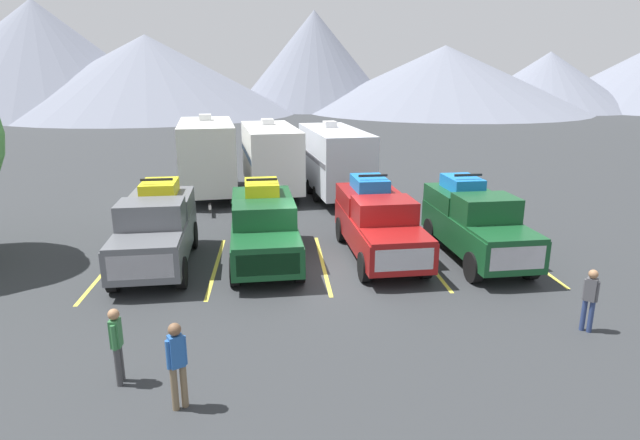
{
  "coord_description": "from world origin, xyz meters",
  "views": [
    {
      "loc": [
        -1.47,
        -15.45,
        6.11
      ],
      "look_at": [
        0.0,
        1.84,
        1.2
      ],
      "focal_mm": 29.61,
      "sensor_mm": 36.0,
      "label": 1
    }
  ],
  "objects_px": {
    "pickup_truck_b": "(264,225)",
    "person_c": "(177,360)",
    "pickup_truck_d": "(475,221)",
    "camper_trailer_a": "(207,154)",
    "person_b": "(590,296)",
    "pickup_truck_a": "(156,228)",
    "person_a": "(117,341)",
    "camper_trailer_b": "(270,156)",
    "camper_trailer_c": "(334,158)",
    "pickup_truck_c": "(378,221)"
  },
  "relations": [
    {
      "from": "pickup_truck_b",
      "to": "person_c",
      "type": "xyz_separation_m",
      "value": [
        -1.45,
        -8.06,
        -0.18
      ]
    },
    {
      "from": "pickup_truck_d",
      "to": "camper_trailer_a",
      "type": "xyz_separation_m",
      "value": [
        -9.99,
        10.14,
        0.84
      ]
    },
    {
      "from": "pickup_truck_d",
      "to": "person_b",
      "type": "distance_m",
      "value": 5.47
    },
    {
      "from": "pickup_truck_a",
      "to": "pickup_truck_b",
      "type": "xyz_separation_m",
      "value": [
        3.43,
        0.23,
        -0.07
      ]
    },
    {
      "from": "person_a",
      "to": "person_c",
      "type": "height_order",
      "value": "person_c"
    },
    {
      "from": "camper_trailer_b",
      "to": "person_a",
      "type": "relative_size",
      "value": 4.78
    },
    {
      "from": "pickup_truck_d",
      "to": "camper_trailer_c",
      "type": "bearing_deg",
      "value": 111.6
    },
    {
      "from": "pickup_truck_c",
      "to": "pickup_truck_b",
      "type": "bearing_deg",
      "value": -178.83
    },
    {
      "from": "pickup_truck_c",
      "to": "person_a",
      "type": "height_order",
      "value": "pickup_truck_c"
    },
    {
      "from": "camper_trailer_a",
      "to": "person_c",
      "type": "height_order",
      "value": "camper_trailer_a"
    },
    {
      "from": "camper_trailer_b",
      "to": "camper_trailer_c",
      "type": "xyz_separation_m",
      "value": [
        3.16,
        -0.91,
        -0.03
      ]
    },
    {
      "from": "pickup_truck_d",
      "to": "camper_trailer_b",
      "type": "relative_size",
      "value": 0.71
    },
    {
      "from": "pickup_truck_b",
      "to": "person_c",
      "type": "bearing_deg",
      "value": -100.19
    },
    {
      "from": "person_c",
      "to": "pickup_truck_c",
      "type": "bearing_deg",
      "value": 57.0
    },
    {
      "from": "pickup_truck_b",
      "to": "person_b",
      "type": "distance_m",
      "value": 9.78
    },
    {
      "from": "person_b",
      "to": "person_c",
      "type": "height_order",
      "value": "person_c"
    },
    {
      "from": "person_b",
      "to": "camper_trailer_a",
      "type": "bearing_deg",
      "value": 124.88
    },
    {
      "from": "person_a",
      "to": "camper_trailer_c",
      "type": "bearing_deg",
      "value": 69.06
    },
    {
      "from": "camper_trailer_c",
      "to": "person_a",
      "type": "height_order",
      "value": "camper_trailer_c"
    },
    {
      "from": "camper_trailer_b",
      "to": "camper_trailer_a",
      "type": "bearing_deg",
      "value": -178.22
    },
    {
      "from": "pickup_truck_b",
      "to": "pickup_truck_d",
      "type": "distance_m",
      "value": 7.05
    },
    {
      "from": "pickup_truck_a",
      "to": "person_b",
      "type": "relative_size",
      "value": 3.48
    },
    {
      "from": "pickup_truck_a",
      "to": "camper_trailer_c",
      "type": "distance_m",
      "value": 11.41
    },
    {
      "from": "camper_trailer_c",
      "to": "person_a",
      "type": "xyz_separation_m",
      "value": [
        -6.14,
        -16.05,
        -0.99
      ]
    },
    {
      "from": "pickup_truck_b",
      "to": "person_a",
      "type": "relative_size",
      "value": 3.47
    },
    {
      "from": "camper_trailer_a",
      "to": "camper_trailer_c",
      "type": "distance_m",
      "value": 6.35
    },
    {
      "from": "camper_trailer_a",
      "to": "person_b",
      "type": "height_order",
      "value": "camper_trailer_a"
    },
    {
      "from": "camper_trailer_c",
      "to": "person_a",
      "type": "distance_m",
      "value": 17.21
    },
    {
      "from": "pickup_truck_c",
      "to": "camper_trailer_a",
      "type": "relative_size",
      "value": 0.76
    },
    {
      "from": "pickup_truck_c",
      "to": "camper_trailer_a",
      "type": "distance_m",
      "value": 11.84
    },
    {
      "from": "pickup_truck_a",
      "to": "pickup_truck_b",
      "type": "relative_size",
      "value": 0.98
    },
    {
      "from": "pickup_truck_b",
      "to": "camper_trailer_b",
      "type": "distance_m",
      "value": 9.87
    },
    {
      "from": "pickup_truck_a",
      "to": "person_a",
      "type": "xyz_separation_m",
      "value": [
        0.64,
        -6.89,
        -0.32
      ]
    },
    {
      "from": "camper_trailer_b",
      "to": "person_b",
      "type": "distance_m",
      "value": 17.45
    },
    {
      "from": "person_b",
      "to": "pickup_truck_d",
      "type": "bearing_deg",
      "value": 98.81
    },
    {
      "from": "pickup_truck_d",
      "to": "camper_trailer_b",
      "type": "xyz_separation_m",
      "value": [
        -6.85,
        10.23,
        0.71
      ]
    },
    {
      "from": "pickup_truck_c",
      "to": "camper_trailer_b",
      "type": "height_order",
      "value": "camper_trailer_b"
    },
    {
      "from": "camper_trailer_a",
      "to": "pickup_truck_a",
      "type": "bearing_deg",
      "value": -92.75
    },
    {
      "from": "pickup_truck_c",
      "to": "person_b",
      "type": "xyz_separation_m",
      "value": [
        4.04,
        -5.87,
        -0.3
      ]
    },
    {
      "from": "pickup_truck_a",
      "to": "person_a",
      "type": "distance_m",
      "value": 6.93
    },
    {
      "from": "pickup_truck_c",
      "to": "camper_trailer_b",
      "type": "xyz_separation_m",
      "value": [
        -3.65,
        9.76,
        0.75
      ]
    },
    {
      "from": "pickup_truck_c",
      "to": "person_c",
      "type": "bearing_deg",
      "value": -123.0
    },
    {
      "from": "pickup_truck_a",
      "to": "camper_trailer_c",
      "type": "xyz_separation_m",
      "value": [
        6.78,
        9.15,
        0.68
      ]
    },
    {
      "from": "camper_trailer_a",
      "to": "camper_trailer_c",
      "type": "bearing_deg",
      "value": -7.34
    },
    {
      "from": "camper_trailer_c",
      "to": "person_a",
      "type": "bearing_deg",
      "value": -110.94
    },
    {
      "from": "pickup_truck_c",
      "to": "camper_trailer_c",
      "type": "height_order",
      "value": "camper_trailer_c"
    },
    {
      "from": "pickup_truck_b",
      "to": "camper_trailer_c",
      "type": "height_order",
      "value": "camper_trailer_c"
    },
    {
      "from": "pickup_truck_d",
      "to": "camper_trailer_b",
      "type": "height_order",
      "value": "camper_trailer_b"
    },
    {
      "from": "pickup_truck_d",
      "to": "camper_trailer_b",
      "type": "distance_m",
      "value": 12.33
    },
    {
      "from": "pickup_truck_d",
      "to": "person_a",
      "type": "distance_m",
      "value": 11.92
    }
  ]
}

